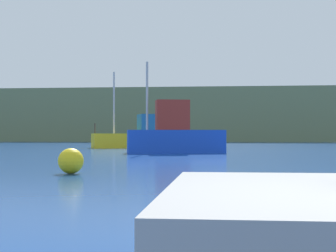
% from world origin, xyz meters
% --- Properties ---
extents(hillside_backdrop, '(140.00, 13.01, 6.56)m').
position_xyz_m(hillside_backdrop, '(0.00, 65.80, 3.28)').
color(hillside_backdrop, '#6B7A51').
rests_on(hillside_backdrop, ground).
extents(fishing_boat_blue, '(5.15, 2.50, 4.68)m').
position_xyz_m(fishing_boat_blue, '(-4.05, 24.17, 0.95)').
color(fishing_boat_blue, blue).
rests_on(fishing_boat_blue, ground).
extents(fishing_boat_yellow, '(7.56, 4.47, 5.29)m').
position_xyz_m(fishing_boat_yellow, '(-6.89, 34.05, 0.82)').
color(fishing_boat_yellow, yellow).
rests_on(fishing_boat_yellow, ground).
extents(mooring_buoy, '(0.64, 0.64, 0.64)m').
position_xyz_m(mooring_buoy, '(-5.39, 10.11, 0.32)').
color(mooring_buoy, yellow).
rests_on(mooring_buoy, ground).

